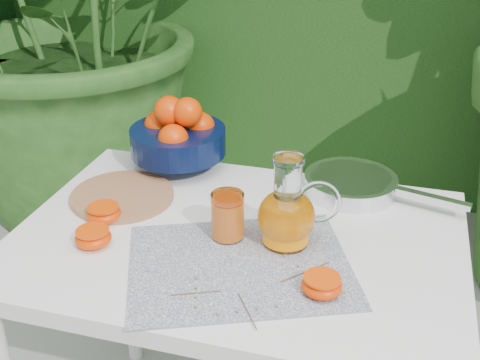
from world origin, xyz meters
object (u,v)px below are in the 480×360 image
(cutting_board, at_px, (122,196))
(saute_pan, at_px, (352,184))
(fruit_bowl, at_px, (178,135))
(juice_pitcher, at_px, (288,214))
(white_table, at_px, (238,265))

(cutting_board, relative_size, saute_pan, 0.59)
(fruit_bowl, relative_size, juice_pitcher, 1.46)
(fruit_bowl, xyz_separation_m, saute_pan, (0.48, -0.02, -0.07))
(white_table, height_order, juice_pitcher, juice_pitcher)
(saute_pan, bearing_deg, cutting_board, -160.59)
(white_table, bearing_deg, cutting_board, 165.32)
(fruit_bowl, bearing_deg, saute_pan, -2.72)
(cutting_board, relative_size, juice_pitcher, 1.23)
(white_table, height_order, cutting_board, cutting_board)
(cutting_board, relative_size, fruit_bowl, 0.84)
(juice_pitcher, bearing_deg, white_table, 177.98)
(cutting_board, distance_m, saute_pan, 0.58)
(white_table, relative_size, saute_pan, 2.32)
(fruit_bowl, relative_size, saute_pan, 0.70)
(white_table, xyz_separation_m, cutting_board, (-0.32, 0.08, 0.09))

